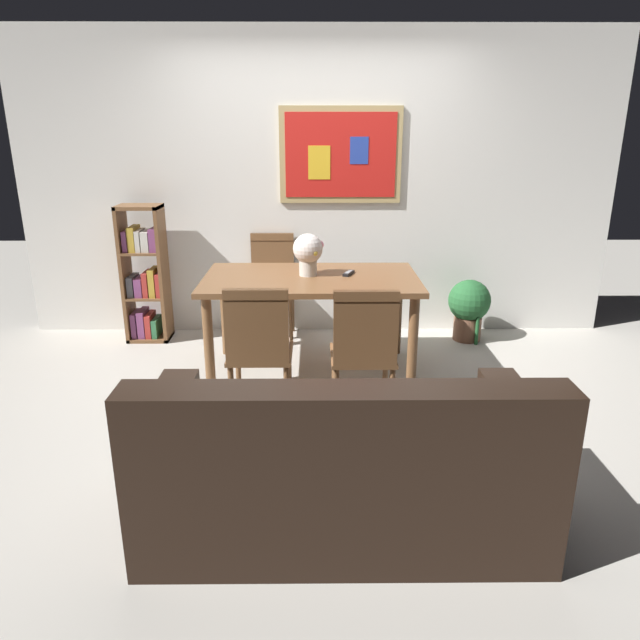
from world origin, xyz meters
TOP-DOWN VIEW (x-y plane):
  - ground_plane at (0.00, 0.00)m, footprint 12.00×12.00m
  - wall_back_with_painting at (0.00, 1.53)m, footprint 5.20×0.14m
  - dining_table at (-0.05, 0.49)m, footprint 1.58×0.93m
  - dining_chair_far_left at (-0.40, 1.34)m, footprint 0.40×0.41m
  - dining_chair_near_left at (-0.37, -0.32)m, footprint 0.40×0.41m
  - dining_chair_near_right at (0.27, -0.36)m, footprint 0.40×0.41m
  - leather_couch at (0.09, -1.38)m, footprint 1.80×0.84m
  - bookshelf at (-1.50, 1.24)m, footprint 0.36×0.28m
  - potted_ivy at (1.33, 1.19)m, footprint 0.37×0.37m
  - flower_vase at (-0.07, 0.53)m, footprint 0.23×0.22m
  - tv_remote at (0.23, 0.55)m, footprint 0.10×0.16m

SIDE VIEW (x-z plane):
  - ground_plane at x=0.00m, z-range 0.00..0.00m
  - potted_ivy at x=1.33m, z-range 0.01..0.60m
  - leather_couch at x=0.09m, z-range -0.11..0.73m
  - dining_chair_far_left at x=-0.40m, z-range 0.08..0.99m
  - dining_chair_near_left at x=-0.37m, z-range 0.08..0.99m
  - dining_chair_near_right at x=0.27m, z-range 0.08..0.99m
  - bookshelf at x=-1.50m, z-range -0.03..1.15m
  - dining_table at x=-0.05m, z-range 0.28..1.04m
  - tv_remote at x=0.23m, z-range 0.75..0.78m
  - flower_vase at x=-0.07m, z-range 0.78..1.09m
  - wall_back_with_painting at x=0.00m, z-range 0.01..2.61m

